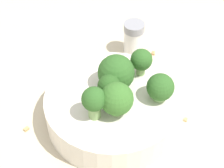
{
  "coord_description": "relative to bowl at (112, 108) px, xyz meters",
  "views": [
    {
      "loc": [
        -0.33,
        -0.22,
        0.49
      ],
      "look_at": [
        0.0,
        0.0,
        0.08
      ],
      "focal_mm": 60.0,
      "sensor_mm": 36.0,
      "label": 1
    }
  ],
  "objects": [
    {
      "name": "pepper_shaker",
      "position": [
        0.17,
        0.06,
        0.01
      ],
      "size": [
        0.04,
        0.04,
        0.07
      ],
      "color": "silver",
      "rests_on": "ground_plane"
    },
    {
      "name": "broccoli_floret_1",
      "position": [
        0.04,
        -0.06,
        0.05
      ],
      "size": [
        0.04,
        0.04,
        0.05
      ],
      "color": "#8EB770",
      "rests_on": "bowl"
    },
    {
      "name": "broccoli_floret_2",
      "position": [
        -0.02,
        -0.02,
        0.06
      ],
      "size": [
        0.05,
        0.05,
        0.06
      ],
      "color": "#7A9E5B",
      "rests_on": "bowl"
    },
    {
      "name": "broccoli_floret_3",
      "position": [
        -0.05,
        0.0,
        0.06
      ],
      "size": [
        0.04,
        0.04,
        0.06
      ],
      "color": "#7A9E5B",
      "rests_on": "bowl"
    },
    {
      "name": "broccoli_floret_0",
      "position": [
        -0.01,
        -0.0,
        0.06
      ],
      "size": [
        0.04,
        0.04,
        0.05
      ],
      "color": "#8EB770",
      "rests_on": "bowl"
    },
    {
      "name": "ground_plane",
      "position": [
        0.0,
        0.0,
        -0.03
      ],
      "size": [
        3.0,
        3.0,
        0.0
      ],
      "primitive_type": "plane",
      "color": "beige"
    },
    {
      "name": "bowl",
      "position": [
        0.0,
        0.0,
        0.0
      ],
      "size": [
        0.22,
        0.22,
        0.05
      ],
      "primitive_type": "cylinder",
      "color": "silver",
      "rests_on": "ground_plane"
    },
    {
      "name": "almond_crumb_0",
      "position": [
        0.15,
        0.06,
        -0.02
      ],
      "size": [
        0.01,
        0.01,
        0.01
      ],
      "primitive_type": "cube",
      "rotation": [
        0.0,
        0.0,
        2.82
      ],
      "color": "olive",
      "rests_on": "ground_plane"
    },
    {
      "name": "almond_crumb_1",
      "position": [
        -0.1,
        0.1,
        -0.02
      ],
      "size": [
        0.01,
        0.01,
        0.01
      ],
      "primitive_type": "cube",
      "rotation": [
        0.0,
        0.0,
        6.17
      ],
      "color": "tan",
      "rests_on": "ground_plane"
    },
    {
      "name": "broccoli_floret_5",
      "position": [
        0.02,
        0.01,
        0.06
      ],
      "size": [
        0.06,
        0.06,
        0.06
      ],
      "color": "#84AD66",
      "rests_on": "bowl"
    },
    {
      "name": "almond_crumb_3",
      "position": [
        0.07,
        -0.1,
        -0.02
      ],
      "size": [
        0.01,
        0.01,
        0.01
      ],
      "primitive_type": "cube",
      "rotation": [
        0.0,
        0.0,
        3.38
      ],
      "color": "tan",
      "rests_on": "ground_plane"
    },
    {
      "name": "almond_crumb_4",
      "position": [
        0.18,
        0.02,
        -0.02
      ],
      "size": [
        0.01,
        0.01,
        0.01
      ],
      "primitive_type": "cube",
      "rotation": [
        0.0,
        0.0,
        0.48
      ],
      "color": "#AD7F4C",
      "rests_on": "ground_plane"
    },
    {
      "name": "broccoli_floret_4",
      "position": [
        0.07,
        -0.01,
        0.06
      ],
      "size": [
        0.04,
        0.04,
        0.05
      ],
      "color": "#7A9E5B",
      "rests_on": "bowl"
    }
  ]
}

